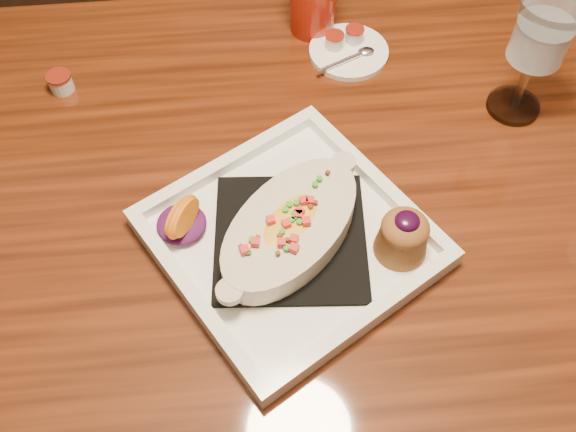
{
  "coord_description": "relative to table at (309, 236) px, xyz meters",
  "views": [
    {
      "loc": [
        -0.08,
        -0.5,
        1.46
      ],
      "look_at": [
        -0.04,
        -0.04,
        0.77
      ],
      "focal_mm": 40.0,
      "sensor_mm": 36.0,
      "label": 1
    }
  ],
  "objects": [
    {
      "name": "floor",
      "position": [
        0.0,
        0.0,
        -0.65
      ],
      "size": [
        7.0,
        7.0,
        0.0
      ],
      "primitive_type": "plane",
      "color": "black",
      "rests_on": "ground"
    },
    {
      "name": "table",
      "position": [
        0.0,
        0.0,
        0.0
      ],
      "size": [
        1.5,
        0.9,
        0.75
      ],
      "color": "maroon",
      "rests_on": "floor"
    },
    {
      "name": "chair_far",
      "position": [
        -0.0,
        0.63,
        -0.15
      ],
      "size": [
        0.42,
        0.42,
        0.93
      ],
      "rotation": [
        0.0,
        0.0,
        3.14
      ],
      "color": "black",
      "rests_on": "floor"
    },
    {
      "name": "plate",
      "position": [
        -0.03,
        -0.07,
        0.12
      ],
      "size": [
        0.42,
        0.42,
        0.08
      ],
      "rotation": [
        0.0,
        0.0,
        0.55
      ],
      "color": "white",
      "rests_on": "table"
    },
    {
      "name": "goblet",
      "position": [
        0.32,
        0.14,
        0.23
      ],
      "size": [
        0.09,
        0.09,
        0.2
      ],
      "color": "silver",
      "rests_on": "table"
    },
    {
      "name": "saucer",
      "position": [
        0.09,
        0.28,
        0.11
      ],
      "size": [
        0.13,
        0.13,
        0.09
      ],
      "color": "white",
      "rests_on": "table"
    },
    {
      "name": "creamer_loose",
      "position": [
        -0.36,
        0.24,
        0.11
      ],
      "size": [
        0.04,
        0.04,
        0.03
      ],
      "color": "silver",
      "rests_on": "table"
    }
  ]
}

